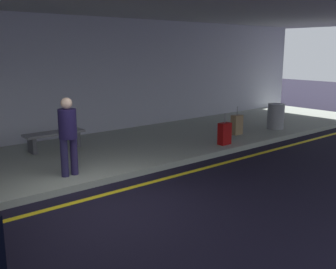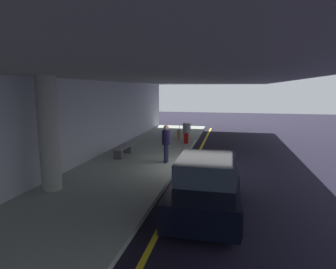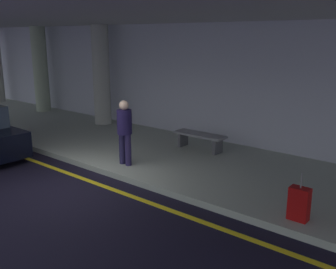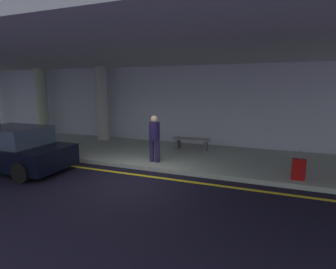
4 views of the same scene
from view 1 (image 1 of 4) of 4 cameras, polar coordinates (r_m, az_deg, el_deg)
name	(u,v)px [view 1 (image 1 of 4)]	position (r m, az deg, el deg)	size (l,w,h in m)	color
ground_plane	(103,207)	(7.41, -9.35, -10.22)	(60.00, 60.00, 0.00)	black
sidewalk	(36,165)	(10.05, -18.43, -4.21)	(26.00, 4.20, 0.15)	#9BA496
lane_stripe_yellow	(89,199)	(7.82, -11.26, -9.04)	(26.00, 0.14, 0.01)	yellow
terminal_back_wall	(0,83)	(11.84, -23.08, 6.84)	(26.00, 0.30, 3.80)	#ABAEBE
traveler_with_luggage	(68,132)	(8.56, -14.22, 0.41)	(0.38, 0.38, 1.68)	#221E43
suitcase_upright_primary	(225,134)	(11.33, 8.14, 0.12)	(0.36, 0.22, 0.90)	#970B0B
suitcase_upright_secondary	(237,125)	(12.72, 9.87, 1.39)	(0.36, 0.22, 0.90)	#91734D
bench_metal	(54,137)	(11.06, -16.05, -0.31)	(1.60, 0.50, 0.48)	slate
trash_bin_steel	(276,116)	(13.94, 15.26, 2.55)	(0.56, 0.56, 0.85)	gray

